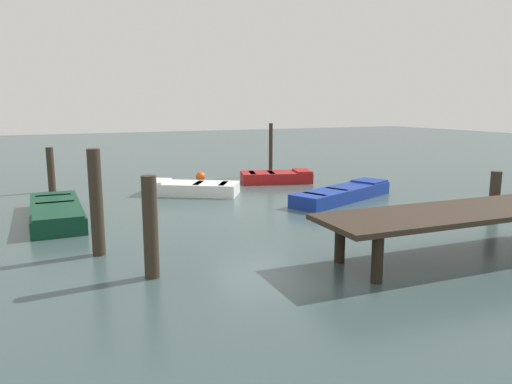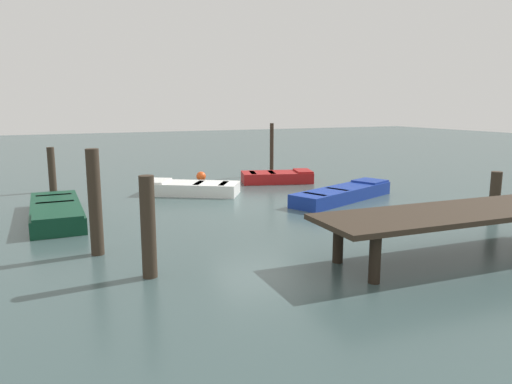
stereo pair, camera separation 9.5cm
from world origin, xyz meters
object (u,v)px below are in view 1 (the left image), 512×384
object	(u,v)px
rowboat_red	(277,177)
rowboat_white	(191,188)
mooring_piling_mid_right	(150,227)
marker_buoy	(200,177)
mooring_piling_near_right	(51,170)
mooring_piling_near_left	(96,203)
dock_segment	(463,215)
mooring_piling_far_left	(271,149)
mooring_piling_mid_left	(495,195)
rowboat_blue	(343,193)
rowboat_dark_green	(56,211)

from	to	relation	value
rowboat_red	rowboat_white	size ratio (longest dim) A/B	0.90
mooring_piling_mid_right	marker_buoy	bearing A→B (deg)	-113.51
mooring_piling_near_right	mooring_piling_near_left	bearing A→B (deg)	93.62
dock_segment	mooring_piling_mid_right	size ratio (longest dim) A/B	3.43
rowboat_white	mooring_piling_far_left	size ratio (longest dim) A/B	1.48
marker_buoy	mooring_piling_far_left	bearing A→B (deg)	-163.91
mooring_piling_mid_right	mooring_piling_mid_left	size ratio (longest dim) A/B	1.43
rowboat_white	mooring_piling_near_left	xyz separation A→B (m)	(3.69, 5.56, 0.85)
mooring_piling_near_left	marker_buoy	distance (m)	8.78
rowboat_blue	rowboat_red	bearing A→B (deg)	72.15
rowboat_white	mooring_piling_mid_left	size ratio (longest dim) A/B	2.59
rowboat_dark_green	mooring_piling_mid_right	size ratio (longest dim) A/B	2.28
rowboat_red	mooring_piling_near_left	world-z (taller)	mooring_piling_near_left
dock_segment	rowboat_white	distance (m)	9.17
mooring_piling_near_right	mooring_piling_near_left	distance (m)	8.07
mooring_piling_near_left	marker_buoy	size ratio (longest dim) A/B	4.44
rowboat_red	rowboat_white	bearing A→B (deg)	-147.21
mooring_piling_mid_left	dock_segment	bearing A→B (deg)	30.41
dock_segment	mooring_piling_mid_right	bearing A→B (deg)	-10.69
mooring_piling_mid_right	rowboat_white	bearing A→B (deg)	-112.48
rowboat_white	mooring_piling_near_right	distance (m)	4.91
rowboat_red	mooring_piling_far_left	size ratio (longest dim) A/B	1.32
rowboat_red	rowboat_white	world-z (taller)	same
rowboat_red	mooring_piling_mid_left	size ratio (longest dim) A/B	2.32
rowboat_blue	mooring_piling_near_right	size ratio (longest dim) A/B	2.77
rowboat_white	rowboat_dark_green	xyz separation A→B (m)	(4.30, 1.94, -0.00)
rowboat_blue	mooring_piling_mid_left	world-z (taller)	mooring_piling_mid_left
rowboat_blue	mooring_piling_mid_left	bearing A→B (deg)	-81.63
dock_segment	marker_buoy	size ratio (longest dim) A/B	12.82
dock_segment	mooring_piling_near_right	bearing A→B (deg)	-55.04
dock_segment	rowboat_red	distance (m)	9.82
rowboat_red	rowboat_dark_green	bearing A→B (deg)	-142.44
mooring_piling_far_left	rowboat_red	bearing A→B (deg)	69.92
mooring_piling_far_left	mooring_piling_mid_left	bearing A→B (deg)	100.48
dock_segment	mooring_piling_near_right	distance (m)	13.20
dock_segment	mooring_piling_mid_left	distance (m)	3.94
rowboat_red	mooring_piling_far_left	bearing A→B (deg)	87.20
rowboat_red	mooring_piling_mid_right	bearing A→B (deg)	-111.89
mooring_piling_mid_right	rowboat_dark_green	bearing A→B (deg)	-76.58
marker_buoy	rowboat_dark_green	bearing A→B (deg)	35.78
rowboat_red	mooring_piling_mid_left	distance (m)	8.14
mooring_piling_near_left	marker_buoy	world-z (taller)	mooring_piling_near_left
rowboat_white	marker_buoy	world-z (taller)	marker_buoy
mooring_piling_mid_right	mooring_piling_mid_left	bearing A→B (deg)	-176.39
dock_segment	rowboat_red	world-z (taller)	dock_segment
rowboat_red	mooring_piling_near_right	world-z (taller)	mooring_piling_near_right
mooring_piling_near_left	rowboat_blue	bearing A→B (deg)	-161.51
marker_buoy	rowboat_blue	bearing A→B (deg)	122.62
rowboat_blue	mooring_piling_mid_right	world-z (taller)	mooring_piling_mid_right
rowboat_red	rowboat_blue	size ratio (longest dim) A/B	0.68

